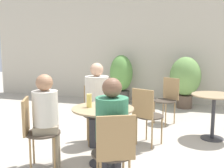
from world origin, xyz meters
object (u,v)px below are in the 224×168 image
at_px(beer_glass_1, 89,101).
at_px(potted_plant_0, 121,77).
at_px(bistro_chair_2, 114,149).
at_px(bistro_chair_0, 96,108).
at_px(beer_glass_2, 111,104).
at_px(cafe_table_far, 214,105).
at_px(seated_person_2, 112,126).
at_px(potted_plant_1, 185,78).
at_px(beer_glass_0, 113,98).
at_px(seated_person_0, 97,97).
at_px(cafe_table_near, 103,119).
at_px(seated_person_1, 47,112).
at_px(bistro_chair_1, 35,127).
at_px(bistro_chair_4, 168,96).
at_px(bistro_chair_3, 146,112).

relative_size(beer_glass_1, potted_plant_0, 0.13).
bearing_deg(potted_plant_0, bistro_chair_2, -76.03).
height_order(bistro_chair_0, beer_glass_2, beer_glass_2).
relative_size(cafe_table_far, potted_plant_0, 0.58).
xyz_separation_m(seated_person_2, potted_plant_1, (0.62, 4.18, 0.01)).
xyz_separation_m(beer_glass_0, beer_glass_1, (-0.26, -0.18, -0.01)).
height_order(beer_glass_0, beer_glass_1, beer_glass_0).
xyz_separation_m(seated_person_0, seated_person_2, (0.61, -1.25, -0.02)).
bearing_deg(seated_person_0, cafe_table_near, -90.00).
xyz_separation_m(cafe_table_near, seated_person_1, (-0.63, -0.31, 0.12)).
distance_m(cafe_table_far, bistro_chair_1, 2.82).
height_order(beer_glass_0, potted_plant_1, potted_plant_1).
xyz_separation_m(bistro_chair_2, bistro_chair_4, (0.26, 2.89, 0.00)).
relative_size(bistro_chair_1, potted_plant_0, 0.70).
bearing_deg(seated_person_2, seated_person_1, -44.98).
bearing_deg(bistro_chair_3, potted_plant_1, -76.07).
bearing_deg(bistro_chair_4, potted_plant_0, 164.24).
xyz_separation_m(cafe_table_near, cafe_table_far, (1.43, 1.40, -0.02)).
bearing_deg(bistro_chair_3, beer_glass_2, 95.68).
relative_size(cafe_table_near, seated_person_2, 0.65).
distance_m(bistro_chair_0, bistro_chair_3, 0.80).
height_order(bistro_chair_2, potted_plant_1, potted_plant_1).
distance_m(bistro_chair_4, potted_plant_0, 2.04).
distance_m(bistro_chair_2, beer_glass_0, 1.01).
relative_size(seated_person_1, beer_glass_0, 6.06).
xyz_separation_m(bistro_chair_4, seated_person_0, (-0.94, -1.51, 0.21)).
bearing_deg(seated_person_2, bistro_chair_4, -122.91).
relative_size(bistro_chair_0, potted_plant_1, 0.71).
bearing_deg(beer_glass_1, potted_plant_0, 98.45).
height_order(cafe_table_near, potted_plant_1, potted_plant_1).
relative_size(seated_person_0, beer_glass_1, 7.34).
bearing_deg(seated_person_1, potted_plant_0, -24.73).
xyz_separation_m(bistro_chair_0, beer_glass_0, (0.45, -0.60, 0.30)).
bearing_deg(bistro_chair_4, beer_glass_1, -78.30).
distance_m(bistro_chair_3, beer_glass_0, 0.76).
xyz_separation_m(cafe_table_near, beer_glass_1, (-0.18, -0.02, 0.24)).
bearing_deg(beer_glass_0, bistro_chair_2, -72.39).
distance_m(bistro_chair_3, seated_person_1, 1.51).
xyz_separation_m(bistro_chair_2, seated_person_0, (-0.68, 1.39, 0.21)).
relative_size(bistro_chair_3, bistro_chair_4, 1.00).
xyz_separation_m(seated_person_0, beer_glass_1, (0.13, -0.65, 0.08)).
relative_size(beer_glass_0, potted_plant_0, 0.15).
bearing_deg(bistro_chair_0, beer_glass_2, -85.89).
xyz_separation_m(bistro_chair_3, bistro_chair_4, (0.21, 1.37, 0.00)).
distance_m(bistro_chair_4, beer_glass_1, 2.32).
distance_m(cafe_table_near, bistro_chair_2, 0.85).
distance_m(cafe_table_near, seated_person_0, 0.71).
xyz_separation_m(cafe_table_far, beer_glass_0, (-1.35, -1.24, 0.27)).
height_order(cafe_table_near, seated_person_1, seated_person_1).
xyz_separation_m(cafe_table_near, potted_plant_0, (-0.72, 3.65, 0.11)).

